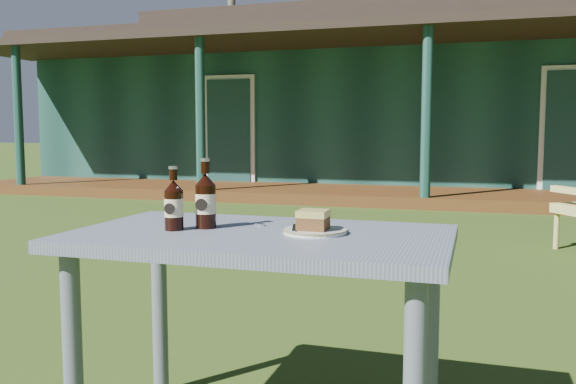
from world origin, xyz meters
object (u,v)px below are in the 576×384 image
(plate, at_px, (315,231))
(cola_bottle_near, at_px, (206,200))
(cafe_table, at_px, (260,263))
(cake_slice, at_px, (313,220))
(cola_bottle_far, at_px, (174,205))

(plate, xyz_separation_m, cola_bottle_near, (-0.37, -0.01, 0.08))
(plate, bearing_deg, cafe_table, -170.39)
(cake_slice, xyz_separation_m, cola_bottle_near, (-0.37, 0.01, 0.05))
(cola_bottle_near, relative_size, cola_bottle_far, 1.11)
(plate, height_order, cola_bottle_near, cola_bottle_near)
(plate, xyz_separation_m, cake_slice, (-0.00, -0.01, 0.04))
(cake_slice, height_order, cola_bottle_near, cola_bottle_near)
(cake_slice, xyz_separation_m, cola_bottle_far, (-0.45, -0.06, 0.04))
(cola_bottle_near, bearing_deg, cola_bottle_far, -139.60)
(cafe_table, height_order, cola_bottle_far, cola_bottle_far)
(cake_slice, bearing_deg, cola_bottle_far, -172.30)
(cafe_table, height_order, cola_bottle_near, cola_bottle_near)
(cake_slice, relative_size, cola_bottle_near, 0.40)
(cola_bottle_near, bearing_deg, cake_slice, -1.18)
(cafe_table, bearing_deg, cola_bottle_near, 173.41)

